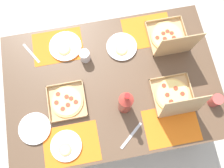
# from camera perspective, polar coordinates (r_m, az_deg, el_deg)

# --- Properties ---
(ground_plane) EXTENTS (6.00, 6.00, 0.00)m
(ground_plane) POSITION_cam_1_polar(r_m,az_deg,el_deg) (2.38, 0.00, -4.87)
(ground_plane) COLOR beige
(dining_table) EXTENTS (1.48, 1.01, 0.73)m
(dining_table) POSITION_cam_1_polar(r_m,az_deg,el_deg) (1.77, 0.00, -0.90)
(dining_table) COLOR #3F3328
(dining_table) RESTS_ON ground_plane
(placemat_near_left) EXTENTS (0.36, 0.26, 0.00)m
(placemat_near_left) POSITION_cam_1_polar(r_m,az_deg,el_deg) (1.85, 8.35, 12.25)
(placemat_near_left) COLOR orange
(placemat_near_left) RESTS_ON dining_table
(placemat_near_right) EXTENTS (0.36, 0.26, 0.00)m
(placemat_near_right) POSITION_cam_1_polar(r_m,az_deg,el_deg) (1.82, -12.63, 8.66)
(placemat_near_right) COLOR orange
(placemat_near_right) RESTS_ON dining_table
(placemat_far_left) EXTENTS (0.36, 0.26, 0.00)m
(placemat_far_left) POSITION_cam_1_polar(r_m,az_deg,el_deg) (1.67, 13.84, -9.45)
(placemat_far_left) COLOR orange
(placemat_far_left) RESTS_ON dining_table
(placemat_far_right) EXTENTS (0.36, 0.26, 0.00)m
(placemat_far_right) POSITION_cam_1_polar(r_m,az_deg,el_deg) (1.63, -9.55, -13.91)
(placemat_far_right) COLOR orange
(placemat_far_right) RESTS_ON dining_table
(pizza_box_corner_left) EXTENTS (0.27, 0.27, 0.30)m
(pizza_box_corner_left) POSITION_cam_1_polar(r_m,az_deg,el_deg) (1.66, 14.52, -3.12)
(pizza_box_corner_left) COLOR tan
(pizza_box_corner_left) RESTS_ON dining_table
(pizza_box_edge_far) EXTENTS (0.25, 0.25, 0.04)m
(pizza_box_edge_far) POSITION_cam_1_polar(r_m,az_deg,el_deg) (1.66, -10.56, -4.04)
(pizza_box_edge_far) COLOR tan
(pizza_box_edge_far) RESTS_ON dining_table
(pizza_box_center) EXTENTS (0.28, 0.30, 0.31)m
(pizza_box_center) POSITION_cam_1_polar(r_m,az_deg,el_deg) (1.80, 13.34, 10.46)
(pizza_box_center) COLOR tan
(pizza_box_center) RESTS_ON dining_table
(plate_near_left) EXTENTS (0.23, 0.23, 0.03)m
(plate_near_left) POSITION_cam_1_polar(r_m,az_deg,el_deg) (1.80, -10.95, 8.65)
(plate_near_left) COLOR white
(plate_near_left) RESTS_ON dining_table
(plate_far_left) EXTENTS (0.21, 0.21, 0.02)m
(plate_far_left) POSITION_cam_1_polar(r_m,az_deg,el_deg) (1.69, -17.73, -9.94)
(plate_far_left) COLOR white
(plate_far_left) RESTS_ON dining_table
(plate_near_right) EXTENTS (0.22, 0.22, 0.03)m
(plate_near_right) POSITION_cam_1_polar(r_m,az_deg,el_deg) (1.77, 2.28, 8.68)
(plate_near_right) COLOR white
(plate_near_right) RESTS_ON dining_table
(plate_far_right) EXTENTS (0.20, 0.20, 0.03)m
(plate_far_right) POSITION_cam_1_polar(r_m,az_deg,el_deg) (1.63, -10.75, -14.19)
(plate_far_right) COLOR white
(plate_far_right) RESTS_ON dining_table
(soda_bottle) EXTENTS (0.09, 0.09, 0.32)m
(soda_bottle) POSITION_cam_1_polar(r_m,az_deg,el_deg) (1.51, 3.20, -4.43)
(soda_bottle) COLOR #B2382D
(soda_bottle) RESTS_ON dining_table
(cup_spare) EXTENTS (0.08, 0.08, 0.10)m
(cup_spare) POSITION_cam_1_polar(r_m,az_deg,el_deg) (1.74, 23.16, -3.59)
(cup_spare) COLOR #BF4742
(cup_spare) RESTS_ON dining_table
(cup_clear_right) EXTENTS (0.07, 0.07, 0.09)m
(cup_clear_right) POSITION_cam_1_polar(r_m,az_deg,el_deg) (1.71, -6.42, 6.60)
(cup_clear_right) COLOR silver
(cup_clear_right) RESTS_ON dining_table
(knife_by_near_left) EXTENTS (0.17, 0.15, 0.00)m
(knife_by_near_left) POSITION_cam_1_polar(r_m,az_deg,el_deg) (1.62, 4.53, -12.02)
(knife_by_near_left) COLOR #B7B7BC
(knife_by_near_left) RESTS_ON dining_table
(fork_by_far_left) EXTENTS (0.11, 0.17, 0.00)m
(fork_by_far_left) POSITION_cam_1_polar(r_m,az_deg,el_deg) (1.85, -18.45, 6.87)
(fork_by_far_left) COLOR #B7B7BC
(fork_by_far_left) RESTS_ON dining_table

